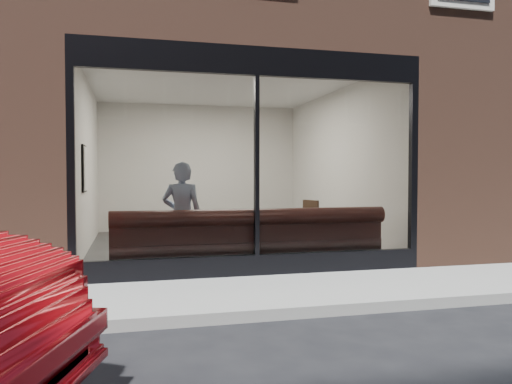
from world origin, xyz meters
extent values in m
plane|color=black|center=(0.00, 0.00, 0.00)|extent=(120.00, 120.00, 0.00)
cube|color=gray|center=(0.00, 1.00, 0.01)|extent=(40.00, 2.00, 0.01)
cube|color=gray|center=(0.00, -0.05, 0.06)|extent=(40.00, 0.10, 0.12)
cube|color=brown|center=(-3.75, 8.00, 1.60)|extent=(2.50, 12.00, 3.20)
cube|color=brown|center=(3.75, 8.00, 1.60)|extent=(2.50, 12.00, 3.20)
cube|color=brown|center=(0.00, 11.00, 1.60)|extent=(5.00, 6.00, 3.20)
plane|color=#2D2D30|center=(0.00, 5.00, 0.02)|extent=(6.00, 6.00, 0.00)
plane|color=white|center=(0.00, 5.00, 3.19)|extent=(6.00, 6.00, 0.00)
plane|color=silver|center=(0.00, 7.99, 1.60)|extent=(5.00, 0.00, 5.00)
plane|color=silver|center=(-2.49, 5.00, 1.60)|extent=(0.00, 6.00, 6.00)
plane|color=silver|center=(2.49, 5.00, 1.60)|extent=(0.00, 6.00, 6.00)
cube|color=black|center=(0.00, 2.05, 0.15)|extent=(5.00, 0.10, 0.30)
cube|color=black|center=(0.00, 2.05, 3.00)|extent=(5.00, 0.10, 0.40)
cube|color=black|center=(0.00, 2.05, 1.55)|extent=(0.06, 0.10, 2.50)
plane|color=white|center=(0.00, 2.02, 1.55)|extent=(4.80, 0.00, 4.80)
cube|color=#3E1916|center=(0.00, 2.45, 0.23)|extent=(4.00, 0.55, 0.45)
imported|color=#9FB4D6|center=(-0.98, 2.67, 0.81)|extent=(0.67, 0.53, 1.62)
cube|color=black|center=(-0.90, 3.00, 0.74)|extent=(0.79, 0.79, 0.04)
cube|color=black|center=(1.05, 3.00, 0.74)|extent=(0.84, 0.84, 0.04)
cube|color=black|center=(1.37, 3.99, 0.24)|extent=(0.52, 0.52, 0.04)
cube|color=white|center=(-2.45, 4.10, 1.53)|extent=(0.02, 0.55, 0.73)
camera|label=1|loc=(-1.70, -4.71, 1.43)|focal=35.00mm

